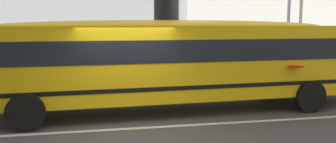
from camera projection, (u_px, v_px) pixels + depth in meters
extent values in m
plane|color=#424244|center=(129.00, 129.00, 8.67)|extent=(400.00, 400.00, 0.00)
cube|color=gray|center=(115.00, 81.00, 15.89)|extent=(120.00, 3.00, 0.01)
cube|color=silver|center=(129.00, 129.00, 8.67)|extent=(110.00, 0.16, 0.01)
cube|color=yellow|center=(171.00, 61.00, 10.34)|extent=(10.39, 2.75, 2.06)
cube|color=black|center=(171.00, 48.00, 10.29)|extent=(9.77, 2.76, 0.60)
cube|color=black|center=(171.00, 81.00, 10.42)|extent=(10.41, 2.78, 0.11)
ellipsoid|color=yellow|center=(171.00, 26.00, 10.20)|extent=(9.97, 2.54, 0.34)
cylinder|color=red|center=(296.00, 66.00, 9.83)|extent=(0.43, 0.43, 0.03)
cylinder|color=black|center=(269.00, 83.00, 12.51)|extent=(0.95, 0.30, 0.94)
cylinder|color=black|center=(310.00, 97.00, 10.26)|extent=(0.95, 0.30, 0.94)
cylinder|color=black|center=(38.00, 94.00, 10.69)|extent=(0.95, 0.30, 0.94)
cylinder|color=black|center=(26.00, 112.00, 8.44)|extent=(0.95, 0.30, 0.94)
cylinder|color=#38383D|center=(289.00, 10.00, 16.35)|extent=(0.14, 0.14, 6.50)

